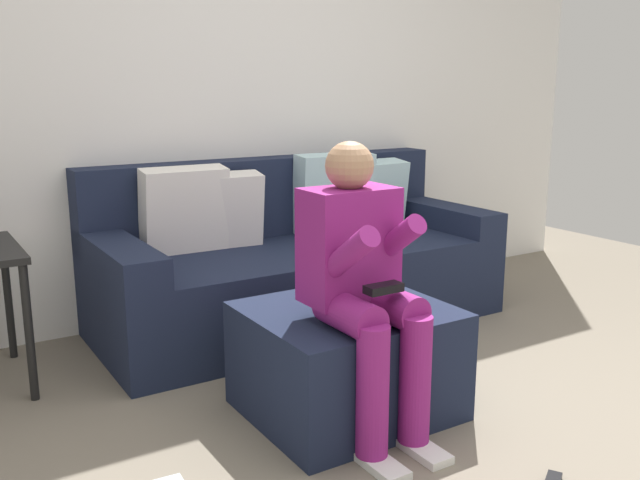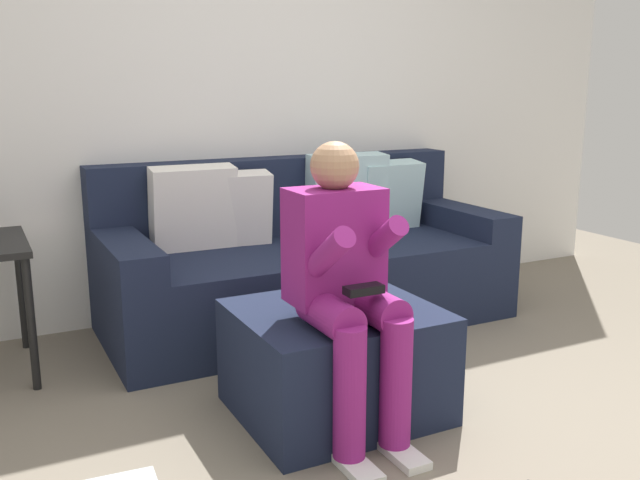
% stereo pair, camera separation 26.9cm
% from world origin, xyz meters
% --- Properties ---
extents(ground_plane, '(6.98, 6.98, 0.00)m').
position_xyz_m(ground_plane, '(0.00, 0.00, 0.00)').
color(ground_plane, slate).
extents(wall_back, '(5.37, 0.10, 2.44)m').
position_xyz_m(wall_back, '(0.00, 2.12, 1.22)').
color(wall_back, white).
rests_on(wall_back, ground_plane).
extents(couch_sectional, '(2.22, 0.93, 0.92)m').
position_xyz_m(couch_sectional, '(0.14, 1.68, 0.34)').
color(couch_sectional, '#192138').
rests_on(couch_sectional, ground_plane).
extents(ottoman, '(0.77, 0.68, 0.44)m').
position_xyz_m(ottoman, '(-0.25, 0.58, 0.22)').
color(ottoman, '#192138').
rests_on(ottoman, ground_plane).
extents(person_seated, '(0.34, 0.57, 1.11)m').
position_xyz_m(person_seated, '(-0.30, 0.40, 0.61)').
color(person_seated, '#8C1E72').
rests_on(person_seated, ground_plane).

